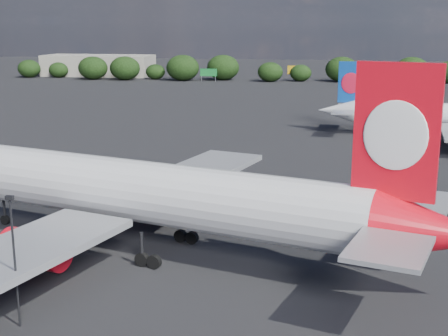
# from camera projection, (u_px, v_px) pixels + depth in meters

# --- Properties ---
(ground) EXTENTS (500.00, 500.00, 0.00)m
(ground) POSITION_uv_depth(u_px,v_px,m) (180.00, 146.00, 107.13)
(ground) COLOR black
(ground) RESTS_ON ground
(qantas_airliner) EXTENTS (54.76, 52.49, 18.14)m
(qantas_airliner) POSITION_uv_depth(u_px,v_px,m) (158.00, 196.00, 56.69)
(qantas_airliner) COLOR silver
(qantas_airliner) RESTS_ON ground
(china_southern_airliner) EXTENTS (41.76, 39.76, 13.62)m
(china_southern_airliner) POSITION_uv_depth(u_px,v_px,m) (436.00, 115.00, 114.43)
(china_southern_airliner) COLOR silver
(china_southern_airliner) RESTS_ON ground
(apron_lamp_post) EXTENTS (0.55, 0.30, 9.58)m
(apron_lamp_post) POSITION_uv_depth(u_px,v_px,m) (14.00, 254.00, 42.82)
(apron_lamp_post) COLOR black
(apron_lamp_post) RESTS_ON ground
(terminal_building) EXTENTS (42.00, 16.00, 8.00)m
(terminal_building) POSITION_uv_depth(u_px,v_px,m) (99.00, 65.00, 243.57)
(terminal_building) COLOR gray
(terminal_building) RESTS_ON ground
(highway_sign) EXTENTS (6.00, 0.30, 4.50)m
(highway_sign) POSITION_uv_depth(u_px,v_px,m) (209.00, 73.00, 220.62)
(highway_sign) COLOR #166F2C
(highway_sign) RESTS_ON ground
(billboard_yellow) EXTENTS (5.00, 0.30, 5.50)m
(billboard_yellow) POSITION_uv_depth(u_px,v_px,m) (295.00, 70.00, 221.22)
(billboard_yellow) COLOR gold
(billboard_yellow) RESTS_ON ground
(horizon_treeline) EXTENTS (204.13, 16.12, 9.18)m
(horizon_treeline) POSITION_uv_depth(u_px,v_px,m) (276.00, 70.00, 219.98)
(horizon_treeline) COLOR black
(horizon_treeline) RESTS_ON ground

